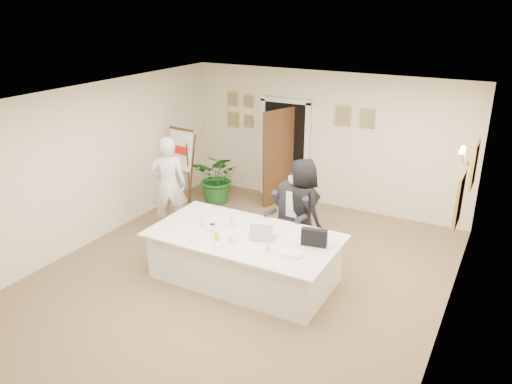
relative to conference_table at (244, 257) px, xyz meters
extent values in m
plane|color=brown|center=(-0.08, 0.03, -0.39)|extent=(7.00, 7.00, 0.00)
cube|color=white|center=(-0.08, 0.03, 2.41)|extent=(6.00, 7.00, 0.02)
cube|color=white|center=(-0.08, 3.53, 1.01)|extent=(6.00, 0.10, 2.80)
cube|color=white|center=(-0.08, -3.47, 1.01)|extent=(6.00, 0.10, 2.80)
cube|color=white|center=(-3.08, 0.03, 1.01)|extent=(0.10, 7.00, 2.80)
cube|color=white|center=(2.92, 0.03, 1.01)|extent=(0.10, 7.00, 2.80)
cube|color=black|center=(-0.98, 3.50, 0.66)|extent=(0.92, 0.06, 2.10)
cube|color=white|center=(-1.50, 3.47, 0.66)|extent=(0.10, 0.06, 2.20)
cube|color=white|center=(-0.46, 3.47, 0.66)|extent=(0.10, 0.06, 2.20)
cube|color=#371E11|center=(-0.93, 3.08, 0.64)|extent=(0.33, 0.81, 2.02)
cube|color=white|center=(0.00, 0.00, -0.02)|extent=(2.69, 1.35, 0.75)
cube|color=white|center=(0.00, 0.00, 0.37)|extent=(2.87, 1.53, 0.03)
cube|color=white|center=(-2.59, 1.94, 0.86)|extent=(0.59, 0.22, 0.81)
imported|color=silver|center=(-2.10, 0.87, 0.53)|extent=(0.80, 0.75, 1.84)
imported|color=black|center=(0.42, 1.25, 0.46)|extent=(0.99, 0.90, 1.70)
imported|color=#1E5A1F|center=(-2.08, 2.53, 0.17)|extent=(1.13, 1.02, 1.12)
cube|color=black|center=(1.07, 0.17, 0.51)|extent=(0.38, 0.16, 0.26)
cube|color=white|center=(0.89, -0.22, 0.40)|extent=(0.35, 0.25, 0.03)
cylinder|color=white|center=(-0.96, -0.33, 0.39)|extent=(0.25, 0.25, 0.01)
cylinder|color=white|center=(-0.67, -0.43, 0.39)|extent=(0.27, 0.27, 0.01)
cylinder|color=white|center=(-0.13, -0.46, 0.39)|extent=(0.24, 0.24, 0.01)
cylinder|color=silver|center=(-0.71, -0.05, 0.45)|extent=(0.06, 0.06, 0.14)
cylinder|color=silver|center=(-0.01, -0.35, 0.45)|extent=(0.07, 0.07, 0.14)
cylinder|color=silver|center=(0.57, -0.31, 0.45)|extent=(0.07, 0.07, 0.14)
cylinder|color=silver|center=(-0.32, 0.17, 0.45)|extent=(0.08, 0.08, 0.14)
cylinder|color=yellow|center=(-0.25, -0.37, 0.45)|extent=(0.07, 0.07, 0.13)
cylinder|color=silver|center=(-0.49, -0.12, 0.44)|extent=(0.10, 0.10, 0.11)
camera|label=1|loc=(3.43, -5.90, 3.71)|focal=35.00mm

